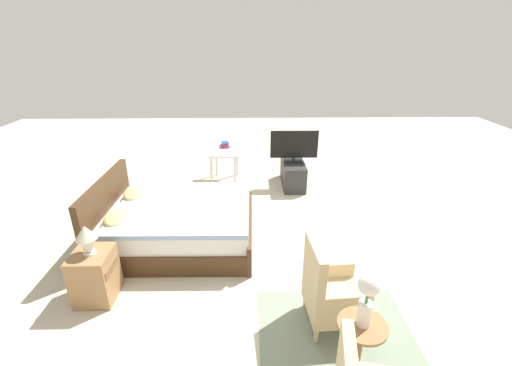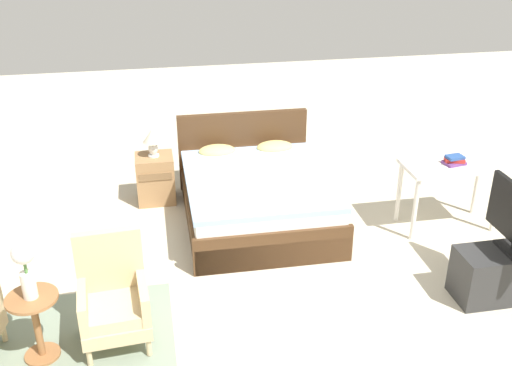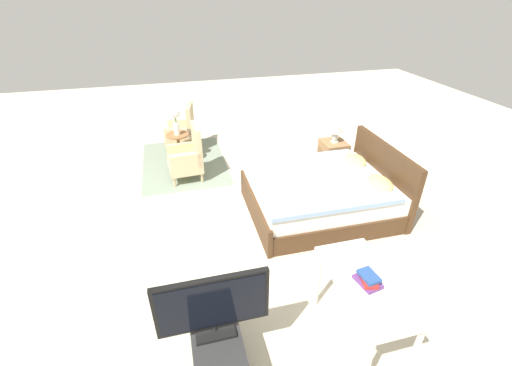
{
  "view_description": "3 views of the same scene",
  "coord_description": "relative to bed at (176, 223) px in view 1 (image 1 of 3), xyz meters",
  "views": [
    {
      "loc": [
        -3.92,
        0.12,
        2.69
      ],
      "look_at": [
        0.32,
        0.03,
        0.84
      ],
      "focal_mm": 24.0,
      "sensor_mm": 36.0,
      "label": 1
    },
    {
      "loc": [
        -0.91,
        -4.74,
        3.34
      ],
      "look_at": [
        0.05,
        0.33,
        0.84
      ],
      "focal_mm": 42.0,
      "sensor_mm": 36.0,
      "label": 2
    },
    {
      "loc": [
        3.99,
        -0.84,
        2.93
      ],
      "look_at": [
        0.28,
        0.12,
        0.68
      ],
      "focal_mm": 24.0,
      "sensor_mm": 36.0,
      "label": 3
    }
  ],
  "objects": [
    {
      "name": "tv_stand",
      "position": [
        1.98,
        -1.86,
        -0.06
      ],
      "size": [
        0.96,
        0.4,
        0.48
      ],
      "color": "#2D2D2D",
      "rests_on": "ground_plane"
    },
    {
      "name": "flower_vase",
      "position": [
        -2.1,
        -1.91,
        0.57
      ],
      "size": [
        0.17,
        0.17,
        0.48
      ],
      "color": "silver",
      "rests_on": "side_table"
    },
    {
      "name": "vanity_desk",
      "position": [
        2.03,
        -0.55,
        0.34
      ],
      "size": [
        1.04,
        0.52,
        0.75
      ],
      "color": "silver",
      "rests_on": "ground_plane"
    },
    {
      "name": "nightstand",
      "position": [
        -1.09,
        0.67,
        -0.01
      ],
      "size": [
        0.44,
        0.41,
        0.58
      ],
      "color": "#997047",
      "rests_on": "ground_plane"
    },
    {
      "name": "table_lamp",
      "position": [
        -1.09,
        0.67,
        0.49
      ],
      "size": [
        0.22,
        0.22,
        0.33
      ],
      "color": "silver",
      "rests_on": "nightstand"
    },
    {
      "name": "tv_flatscreen",
      "position": [
        1.98,
        -1.86,
        0.49
      ],
      "size": [
        0.2,
        0.89,
        0.59
      ],
      "color": "black",
      "rests_on": "tv_stand"
    },
    {
      "name": "ground_plane",
      "position": [
        -0.2,
        -1.14,
        -0.3
      ],
      "size": [
        16.0,
        16.0,
        0.0
      ],
      "primitive_type": "plane",
      "color": "beige"
    },
    {
      "name": "armchair_by_window_right",
      "position": [
        -1.51,
        -1.79,
        0.08
      ],
      "size": [
        0.58,
        0.58,
        0.92
      ],
      "color": "#CCB284",
      "rests_on": "floor_rug"
    },
    {
      "name": "bed",
      "position": [
        0.0,
        0.0,
        0.0
      ],
      "size": [
        1.61,
        2.01,
        0.96
      ],
      "color": "#472D19",
      "rests_on": "ground_plane"
    },
    {
      "name": "side_table",
      "position": [
        -2.1,
        -1.91,
        0.06
      ],
      "size": [
        0.4,
        0.4,
        0.58
      ],
      "color": "#936038",
      "rests_on": "ground_plane"
    },
    {
      "name": "book_stack",
      "position": [
        2.04,
        -0.56,
        0.5
      ],
      "size": [
        0.24,
        0.2,
        0.1
      ],
      "color": "#66387A",
      "rests_on": "vanity_desk"
    }
  ]
}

